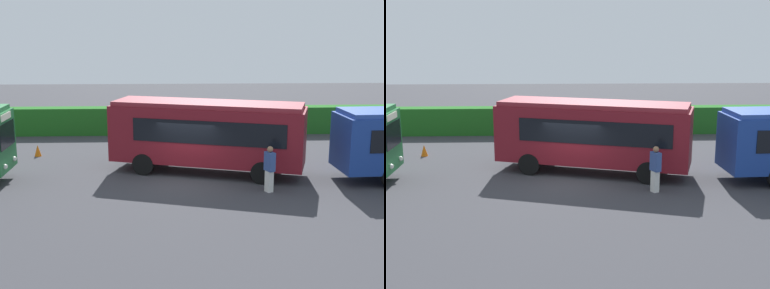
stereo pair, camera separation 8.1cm
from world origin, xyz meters
TOP-DOWN VIEW (x-y plane):
  - ground_plane at (0.00, 0.00)m, footprint 80.35×80.35m
  - bus_maroon at (1.04, 1.29)m, footprint 9.11×4.99m
  - person_center at (3.39, -1.70)m, footprint 0.43×0.54m
  - hedge_row at (0.00, 10.49)m, footprint 52.18×1.13m
  - traffic_cone at (-7.58, 4.82)m, footprint 0.36×0.36m

SIDE VIEW (x-z plane):
  - ground_plane at x=0.00m, z-range 0.00..0.00m
  - traffic_cone at x=-7.58m, z-range 0.00..0.60m
  - hedge_row at x=0.00m, z-range 0.00..1.70m
  - person_center at x=3.39m, z-range 0.06..1.98m
  - bus_maroon at x=1.04m, z-range 0.24..3.55m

